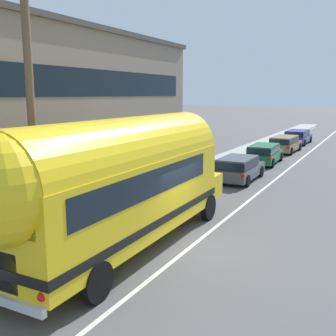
{
  "coord_description": "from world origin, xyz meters",
  "views": [
    {
      "loc": [
        4.99,
        -11.06,
        4.8
      ],
      "look_at": [
        -1.7,
        1.51,
        2.15
      ],
      "focal_mm": 42.43,
      "sensor_mm": 36.0,
      "label": 1
    }
  ],
  "objects": [
    {
      "name": "car_third",
      "position": [
        -1.86,
        22.64,
        0.8
      ],
      "size": [
        2.02,
        4.71,
        1.37
      ],
      "color": "olive",
      "rests_on": "ground"
    },
    {
      "name": "car_fourth",
      "position": [
        -1.97,
        29.03,
        0.79
      ],
      "size": [
        2.08,
        4.82,
        1.37
      ],
      "color": "navy",
      "rests_on": "ground"
    },
    {
      "name": "car_lead",
      "position": [
        -1.79,
        10.08,
        0.78
      ],
      "size": [
        1.99,
        4.35,
        1.37
      ],
      "color": "#474C51",
      "rests_on": "ground"
    },
    {
      "name": "lane_markings",
      "position": [
        -1.59,
        12.0,
        0.0
      ],
      "size": [
        3.58,
        80.0,
        0.01
      ],
      "color": "silver",
      "rests_on": "ground"
    },
    {
      "name": "painted_bus",
      "position": [
        -1.72,
        -1.72,
        2.3
      ],
      "size": [
        2.68,
        11.53,
        4.12
      ],
      "color": "yellow",
      "rests_on": "ground"
    },
    {
      "name": "utility_pole",
      "position": [
        -4.09,
        -2.57,
        4.42
      ],
      "size": [
        1.8,
        0.24,
        8.5
      ],
      "color": "brown",
      "rests_on": "ground"
    },
    {
      "name": "ground_plane",
      "position": [
        0.0,
        0.0,
        0.0
      ],
      "size": [
        300.0,
        300.0,
        0.0
      ],
      "primitive_type": "plane",
      "color": "#565454"
    },
    {
      "name": "sidewalk_slab",
      "position": [
        -4.73,
        10.0,
        0.07
      ],
      "size": [
        2.56,
        90.0,
        0.15
      ],
      "primitive_type": "cube",
      "color": "#9E9B93",
      "rests_on": "ground"
    },
    {
      "name": "car_second",
      "position": [
        -1.94,
        16.27,
        0.79
      ],
      "size": [
        2.01,
        4.58,
        1.37
      ],
      "color": "#196633",
      "rests_on": "ground"
    }
  ]
}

